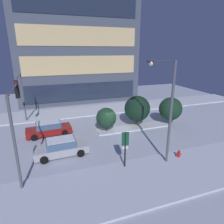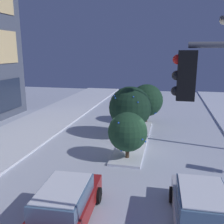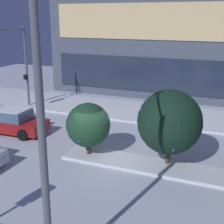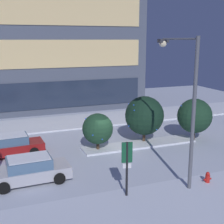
# 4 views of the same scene
# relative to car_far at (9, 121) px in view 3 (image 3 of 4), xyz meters

# --- Properties ---
(ground) EXTENTS (52.00, 52.00, 0.00)m
(ground) POSITION_rel_car_far_xyz_m (6.99, -1.56, -0.71)
(ground) COLOR silver
(curb_strip_far) EXTENTS (52.00, 5.20, 0.14)m
(curb_strip_far) POSITION_rel_car_far_xyz_m (6.99, 7.20, -0.64)
(curb_strip_far) COLOR silver
(curb_strip_far) RESTS_ON ground
(median_strip) EXTENTS (9.00, 1.80, 0.14)m
(median_strip) POSITION_rel_car_far_xyz_m (9.50, -1.26, -0.64)
(median_strip) COLOR silver
(median_strip) RESTS_ON ground
(car_far) EXTENTS (4.83, 2.21, 1.49)m
(car_far) POSITION_rel_car_far_xyz_m (0.00, 0.00, 0.00)
(car_far) COLOR maroon
(car_far) RESTS_ON ground
(traffic_light_corner_far_left) EXTENTS (0.32, 5.12, 6.24)m
(traffic_light_corner_far_left) POSITION_rel_car_far_xyz_m (-2.60, 3.46, 3.60)
(traffic_light_corner_far_left) COLOR #565960
(traffic_light_corner_far_left) RESTS_ON ground
(street_lamp_arched) EXTENTS (0.76, 3.02, 8.16)m
(street_lamp_arched) POSITION_rel_car_far_xyz_m (8.68, -8.12, 4.57)
(street_lamp_arched) COLOR #565960
(street_lamp_arched) RESTS_ON ground
(decorated_tree_median) EXTENTS (3.03, 3.03, 3.72)m
(decorated_tree_median) POSITION_rel_car_far_xyz_m (10.08, -0.80, 1.49)
(decorated_tree_median) COLOR #473323
(decorated_tree_median) RESTS_ON ground
(decorated_tree_right_of_median) EXTENTS (2.24, 2.24, 2.80)m
(decorated_tree_right_of_median) POSITION_rel_car_far_xyz_m (6.09, -1.29, 0.97)
(decorated_tree_right_of_median) COLOR #473323
(decorated_tree_right_of_median) RESTS_ON ground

